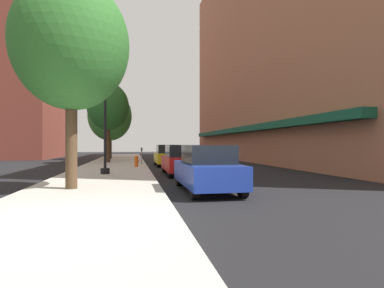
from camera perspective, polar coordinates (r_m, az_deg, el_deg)
ground_plane at (r=25.03m, az=-4.83°, el=-3.93°), size 90.00×90.00×0.00m
sidewalk_slab at (r=25.92m, az=-13.91°, el=-3.66°), size 4.80×50.00×0.12m
building_right_brick at (r=33.55m, az=14.41°, el=18.08°), size 6.80×40.00×24.31m
building_far_background at (r=46.24m, az=-26.63°, el=9.84°), size 6.80×18.00×19.30m
lamppost at (r=17.09m, az=-15.76°, el=5.02°), size 0.48×0.48×5.90m
fire_hydrant at (r=21.89m, az=-10.25°, el=-3.12°), size 0.33×0.26×0.79m
parking_meter_near at (r=24.62m, az=-9.29°, el=-1.78°), size 0.14×0.09×1.31m
tree_near at (r=12.25m, az=-21.38°, el=16.63°), size 4.04×4.04×7.44m
tree_mid at (r=35.66m, az=-14.93°, el=5.02°), size 4.79×4.79×7.49m
tree_far at (r=28.32m, az=-15.25°, el=6.66°), size 3.62×3.62×6.99m
car_blue at (r=11.14m, az=2.79°, el=-4.61°), size 1.80×4.30×1.66m
car_red at (r=17.14m, az=-2.05°, el=-3.01°), size 1.80×4.30×1.66m
car_yellow at (r=24.15m, az=-4.62°, el=-2.15°), size 1.80×4.30×1.66m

